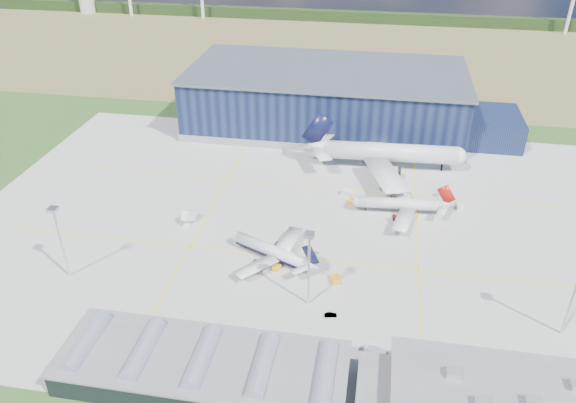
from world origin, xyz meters
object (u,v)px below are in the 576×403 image
at_px(gse_van_b, 348,193).
at_px(airliner_navy, 271,245).
at_px(light_mast_west, 58,231).
at_px(gse_van_c, 330,346).
at_px(airliner_red, 399,198).
at_px(hangar, 332,101).
at_px(light_mast_center, 309,258).
at_px(gse_tug_a, 335,280).
at_px(gse_tug_b, 276,268).
at_px(gse_van_a, 376,352).
at_px(gse_cart_a, 459,206).
at_px(gse_tug_c, 352,202).
at_px(car_b, 331,315).
at_px(airstair, 189,218).
at_px(car_a, 278,347).
at_px(airliner_widebody, 391,144).

bearing_deg(gse_van_b, airliner_navy, -175.05).
height_order(light_mast_west, gse_van_b, light_mast_west).
bearing_deg(gse_van_c, airliner_red, -23.65).
distance_m(hangar, gse_van_b, 66.62).
height_order(light_mast_center, gse_van_c, light_mast_center).
distance_m(gse_tug_a, gse_tug_b, 17.88).
bearing_deg(gse_van_a, gse_cart_a, 7.69).
bearing_deg(gse_tug_c, gse_van_b, 115.88).
bearing_deg(airliner_red, car_b, 68.92).
height_order(hangar, gse_cart_a, hangar).
bearing_deg(gse_van_c, car_b, -5.24).
bearing_deg(gse_cart_a, airstair, -173.08).
xyz_separation_m(gse_tug_b, car_a, (6.49, -31.17, 0.03)).
relative_size(airliner_navy, airliner_widebody, 0.49).
height_order(airliner_widebody, gse_tug_a, airliner_widebody).
xyz_separation_m(light_mast_center, car_a, (-4.83, -17.95, -14.79)).
bearing_deg(gse_van_a, car_b, 72.39).
bearing_deg(gse_van_b, car_a, -157.79).
xyz_separation_m(gse_tug_b, gse_van_a, (30.12, -29.22, 0.47)).
relative_size(gse_cart_a, gse_tug_c, 0.98).
bearing_deg(gse_tug_b, gse_van_c, -34.93).
distance_m(light_mast_west, airstair, 43.90).
distance_m(light_mast_center, car_a, 23.76).
xyz_separation_m(gse_tug_c, gse_van_c, (0.21, -71.27, 0.53)).
height_order(airliner_navy, gse_tug_c, airliner_navy).
distance_m(light_mast_west, gse_van_a, 91.37).
bearing_deg(gse_van_b, gse_van_c, -148.60).
relative_size(gse_tug_b, gse_van_a, 0.57).
height_order(light_mast_west, airliner_navy, light_mast_west).
relative_size(hangar, gse_tug_c, 42.70).
height_order(airliner_navy, car_b, airliner_navy).
relative_size(hangar, gse_van_a, 29.15).
relative_size(light_mast_west, car_b, 7.01).
distance_m(airliner_widebody, car_a, 106.33).
height_order(hangar, light_mast_west, hangar).
distance_m(hangar, gse_tug_b, 112.21).
bearing_deg(airliner_navy, gse_van_a, 158.47).
distance_m(airliner_red, car_b, 58.48).
xyz_separation_m(airliner_navy, gse_cart_a, (58.70, 40.75, -4.50)).
height_order(airliner_red, gse_van_b, airliner_red).
distance_m(airliner_navy, gse_van_b, 46.88).
distance_m(airstair, car_b, 63.44).
distance_m(light_mast_west, gse_tug_a, 78.48).
bearing_deg(gse_tug_b, airliner_navy, 140.66).
height_order(gse_tug_a, gse_van_c, gse_van_c).
relative_size(gse_tug_c, gse_van_c, 0.64).
bearing_deg(gse_tug_a, gse_van_a, -74.58).
xyz_separation_m(gse_van_a, car_b, (-12.17, 11.94, -0.54)).
bearing_deg(light_mast_center, car_b, -31.46).
bearing_deg(airliner_navy, gse_van_c, 147.07).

